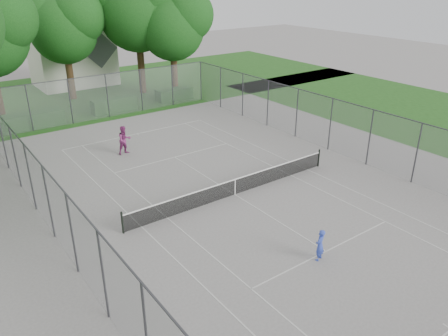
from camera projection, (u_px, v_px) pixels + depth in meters
ground at (235, 195)px, 23.28m from camera, size 120.00×120.00×0.00m
grass_far at (73, 94)px, 42.46m from camera, size 60.00×20.00×0.00m
court_markings at (235, 195)px, 23.27m from camera, size 11.03×23.83×0.01m
tennis_net at (235, 186)px, 23.07m from camera, size 12.87×0.10×1.10m
perimeter_fence at (235, 164)px, 22.53m from camera, size 18.08×34.08×3.52m
tree_far_midleft at (64, 24)px, 38.25m from camera, size 6.75×6.16×9.70m
tree_far_midright at (138, 6)px, 39.84m from camera, size 8.10×7.39×11.64m
tree_far_right at (173, 23)px, 39.60m from camera, size 6.75×6.16×9.70m
hedge_left at (32, 120)px, 33.20m from camera, size 4.57×1.37×1.14m
hedge_mid at (114, 105)px, 36.92m from camera, size 3.78×1.08×1.19m
hedge_right at (174, 94)px, 40.49m from camera, size 3.39×1.24×1.02m
house at (71, 47)px, 44.69m from camera, size 7.61×5.90×9.48m
girl_player at (320, 245)px, 17.75m from camera, size 0.59×0.48×1.40m
woman_player at (125, 140)px, 28.17m from camera, size 0.98×0.79×1.88m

